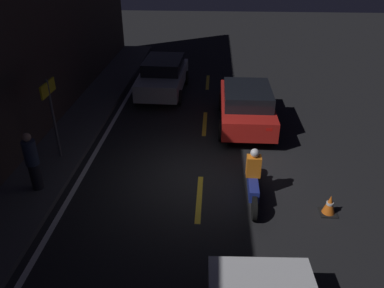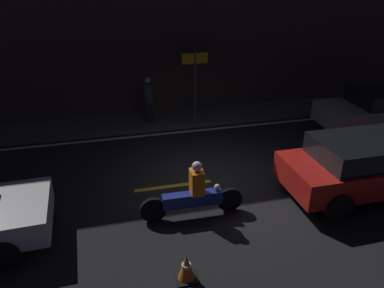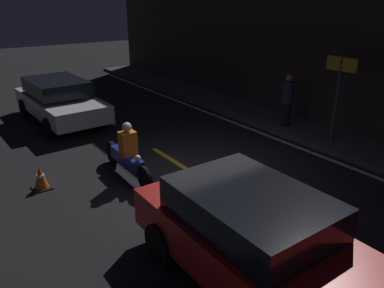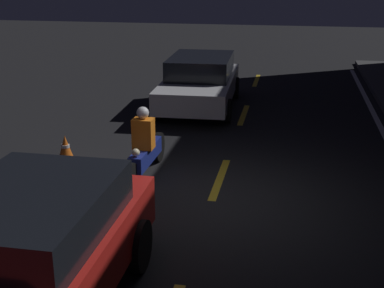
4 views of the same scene
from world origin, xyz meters
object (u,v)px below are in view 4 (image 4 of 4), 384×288
at_px(taxi_red, 27,256).
at_px(traffic_cone_near, 65,148).
at_px(sedan_white, 200,81).
at_px(motorcycle, 145,149).

distance_m(taxi_red, traffic_cone_near, 5.17).
distance_m(sedan_white, traffic_cone_near, 5.06).
bearing_deg(traffic_cone_near, motorcycle, 72.31).
bearing_deg(traffic_cone_near, sedan_white, 157.80).
height_order(motorcycle, traffic_cone_near, motorcycle).
bearing_deg(sedan_white, motorcycle, -3.06).
bearing_deg(sedan_white, traffic_cone_near, -24.31).
height_order(taxi_red, motorcycle, taxi_red).
xyz_separation_m(sedan_white, taxi_red, (9.51, -0.19, 0.05)).
xyz_separation_m(sedan_white, traffic_cone_near, (4.67, -1.90, -0.49)).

